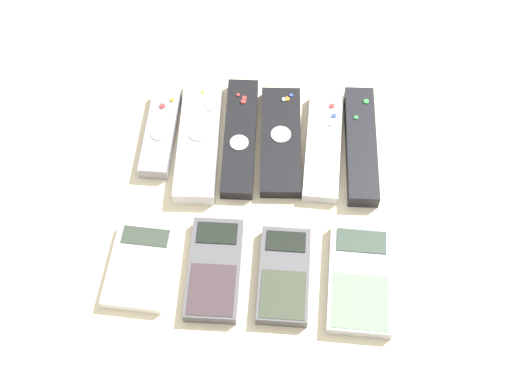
% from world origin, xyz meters
% --- Properties ---
extents(ground_plane, '(3.00, 3.00, 0.00)m').
position_xyz_m(ground_plane, '(0.00, 0.00, 0.00)').
color(ground_plane, beige).
extents(remote_0, '(0.05, 0.16, 0.02)m').
position_xyz_m(remote_0, '(-0.15, 0.13, 0.01)').
color(remote_0, gray).
rests_on(remote_0, ground_plane).
extents(remote_1, '(0.07, 0.22, 0.02)m').
position_xyz_m(remote_1, '(-0.09, 0.12, 0.01)').
color(remote_1, silver).
rests_on(remote_1, ground_plane).
extents(remote_2, '(0.05, 0.21, 0.02)m').
position_xyz_m(remote_2, '(-0.03, 0.13, 0.01)').
color(remote_2, black).
rests_on(remote_2, ground_plane).
extents(remote_3, '(0.07, 0.19, 0.02)m').
position_xyz_m(remote_3, '(0.03, 0.13, 0.01)').
color(remote_3, black).
rests_on(remote_3, ground_plane).
extents(remote_4, '(0.06, 0.19, 0.02)m').
position_xyz_m(remote_4, '(0.10, 0.12, 0.01)').
color(remote_4, '#B7B7BC').
rests_on(remote_4, ground_plane).
extents(remote_5, '(0.05, 0.20, 0.03)m').
position_xyz_m(remote_5, '(0.15, 0.13, 0.01)').
color(remote_5, black).
rests_on(remote_5, ground_plane).
extents(calculator_0, '(0.09, 0.13, 0.02)m').
position_xyz_m(calculator_0, '(-0.15, -0.09, 0.01)').
color(calculator_0, silver).
rests_on(calculator_0, ground_plane).
extents(calculator_1, '(0.07, 0.15, 0.02)m').
position_xyz_m(calculator_1, '(-0.05, -0.09, 0.01)').
color(calculator_1, '#4C4C51').
rests_on(calculator_1, ground_plane).
extents(calculator_2, '(0.07, 0.14, 0.02)m').
position_xyz_m(calculator_2, '(0.05, -0.09, 0.01)').
color(calculator_2, '#4C4C51').
rests_on(calculator_2, ground_plane).
extents(calculator_3, '(0.09, 0.16, 0.02)m').
position_xyz_m(calculator_3, '(0.15, -0.09, 0.01)').
color(calculator_3, '#B2B2B7').
rests_on(calculator_3, ground_plane).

